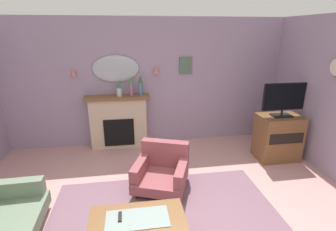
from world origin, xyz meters
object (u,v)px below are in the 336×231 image
(mantel_vase_right, at_px, (131,86))
(framed_picture, at_px, (186,65))
(tv_cabinet, at_px, (278,137))
(fireplace, at_px, (119,122))
(wall_sconce_right, at_px, (156,71))
(wall_mirror, at_px, (116,69))
(mantel_vase_centre, at_px, (141,85))
(mantel_vase_left, at_px, (119,89))
(wall_sconce_left, at_px, (73,73))
(tv_flatscreen, at_px, (284,99))
(coffee_table, at_px, (138,223))
(tv_remote, at_px, (120,217))
(armchair_in_corner, at_px, (162,170))

(mantel_vase_right, height_order, framed_picture, framed_picture)
(tv_cabinet, bearing_deg, fireplace, 161.65)
(wall_sconce_right, bearing_deg, wall_mirror, 176.63)
(mantel_vase_centre, relative_size, wall_mirror, 0.46)
(mantel_vase_left, height_order, tv_cabinet, mantel_vase_left)
(wall_sconce_left, distance_m, wall_sconce_right, 1.70)
(mantel_vase_centre, distance_m, tv_flatscreen, 2.84)
(coffee_table, relative_size, tv_remote, 6.88)
(fireplace, height_order, coffee_table, fireplace)
(mantel_vase_centre, bearing_deg, armchair_in_corner, -82.08)
(wall_sconce_right, relative_size, tv_flatscreen, 0.17)
(wall_sconce_left, distance_m, armchair_in_corner, 2.73)
(fireplace, relative_size, mantel_vase_centre, 3.11)
(mantel_vase_centre, bearing_deg, mantel_vase_right, 180.00)
(mantel_vase_left, relative_size, mantel_vase_centre, 0.77)
(wall_mirror, xyz_separation_m, armchair_in_corner, (0.73, -1.82, -1.40))
(wall_sconce_left, xyz_separation_m, armchair_in_corner, (1.58, -1.77, -1.35))
(mantel_vase_right, xyz_separation_m, wall_sconce_left, (-1.15, 0.12, 0.28))
(tv_remote, distance_m, tv_cabinet, 3.57)
(coffee_table, xyz_separation_m, tv_flatscreen, (2.86, 1.87, 0.86))
(tv_cabinet, bearing_deg, wall_sconce_left, 164.14)
(mantel_vase_left, height_order, coffee_table, mantel_vase_left)
(wall_mirror, bearing_deg, wall_sconce_right, -3.37)
(mantel_vase_centre, height_order, tv_cabinet, mantel_vase_centre)
(wall_sconce_right, xyz_separation_m, coffee_table, (-0.57, -3.02, -1.28))
(wall_mirror, bearing_deg, mantel_vase_centre, -18.78)
(mantel_vase_left, distance_m, coffee_table, 3.06)
(mantel_vase_left, height_order, mantel_vase_centre, mantel_vase_centre)
(wall_mirror, relative_size, tv_remote, 6.00)
(armchair_in_corner, bearing_deg, mantel_vase_centre, 97.92)
(fireplace, relative_size, wall_sconce_left, 9.71)
(fireplace, relative_size, wall_sconce_right, 9.71)
(mantel_vase_left, distance_m, mantel_vase_right, 0.26)
(mantel_vase_left, bearing_deg, wall_sconce_left, 172.41)
(fireplace, relative_size, armchair_in_corner, 1.30)
(mantel_vase_right, height_order, tv_remote, mantel_vase_right)
(mantel_vase_left, height_order, armchair_in_corner, mantel_vase_left)
(mantel_vase_centre, bearing_deg, wall_mirror, 161.22)
(fireplace, xyz_separation_m, tv_flatscreen, (3.14, -1.06, 0.68))
(wall_mirror, height_order, tv_cabinet, wall_mirror)
(wall_mirror, distance_m, tv_remote, 3.27)
(wall_sconce_left, relative_size, coffee_table, 0.13)
(armchair_in_corner, bearing_deg, wall_mirror, 111.84)
(tv_remote, bearing_deg, tv_cabinet, 31.03)
(framed_picture, distance_m, armchair_in_corner, 2.46)
(mantel_vase_left, distance_m, framed_picture, 1.52)
(fireplace, height_order, framed_picture, framed_picture)
(coffee_table, distance_m, tv_cabinet, 3.43)
(framed_picture, bearing_deg, mantel_vase_right, -171.47)
(mantel_vase_left, distance_m, tv_remote, 2.98)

